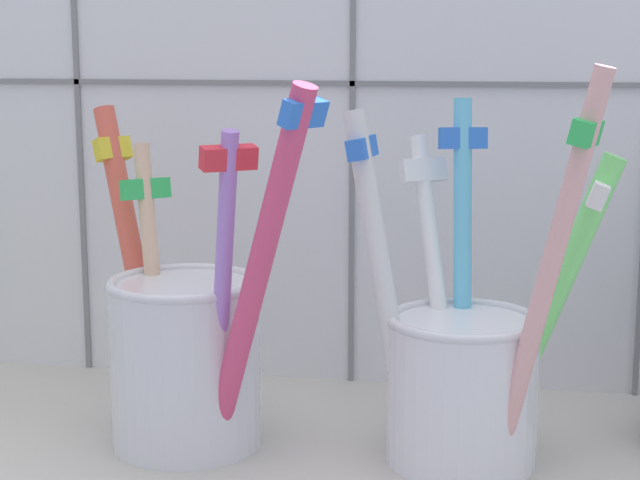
% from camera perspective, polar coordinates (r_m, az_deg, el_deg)
% --- Properties ---
extents(counter_slab, '(0.64, 0.22, 0.02)m').
position_cam_1_polar(counter_slab, '(0.53, 0.07, -12.27)').
color(counter_slab, '#BCB7AD').
rests_on(counter_slab, ground).
extents(tile_wall_back, '(0.64, 0.02, 0.45)m').
position_cam_1_polar(tile_wall_back, '(0.60, 1.91, 11.63)').
color(tile_wall_back, white).
rests_on(tile_wall_back, ground).
extents(toothbrush_cup_left, '(0.14, 0.11, 0.18)m').
position_cam_1_polar(toothbrush_cup_left, '(0.52, -7.28, -5.86)').
color(toothbrush_cup_left, silver).
rests_on(toothbrush_cup_left, counter_slab).
extents(toothbrush_cup_right, '(0.13, 0.09, 0.19)m').
position_cam_1_polar(toothbrush_cup_right, '(0.50, 7.79, -6.85)').
color(toothbrush_cup_right, white).
rests_on(toothbrush_cup_right, counter_slab).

